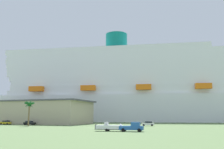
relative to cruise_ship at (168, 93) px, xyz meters
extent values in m
plane|color=#567042|center=(-18.58, -48.01, -16.98)|extent=(600.00, 600.00, 0.00)
cube|color=white|center=(1.51, 0.18, -9.43)|extent=(218.74, 59.73, 15.10)
cylinder|color=white|center=(-105.91, -10.96, -9.43)|extent=(41.33, 41.33, 15.10)
cube|color=white|center=(1.51, 0.18, -0.48)|extent=(192.65, 54.06, 2.81)
cube|color=white|center=(-2.78, -0.26, 2.33)|extent=(180.79, 52.42, 2.81)
cube|color=white|center=(-7.08, -0.71, 5.14)|extent=(171.91, 50.72, 2.81)
cube|color=white|center=(-11.38, -1.15, 7.95)|extent=(166.31, 49.70, 2.81)
cube|color=white|center=(-15.67, -1.60, 10.76)|extent=(161.02, 48.61, 2.81)
cube|color=white|center=(-19.97, -2.05, 13.57)|extent=(153.10, 47.37, 2.81)
cube|color=white|center=(-24.27, -2.49, 16.38)|extent=(145.85, 46.12, 2.81)
cube|color=white|center=(-28.57, -2.94, 19.19)|extent=(138.93, 44.63, 2.81)
cube|color=white|center=(-32.86, -3.38, 22.00)|extent=(129.82, 43.01, 2.81)
cube|color=white|center=(-37.16, -3.83, 24.81)|extent=(123.36, 41.92, 2.81)
cylinder|color=#0C7266|center=(-30.71, -3.16, 31.90)|extent=(14.88, 14.88, 11.37)
cube|color=orange|center=(-71.67, -27.09, 1.49)|extent=(8.29, 4.01, 2.80)
cube|color=orange|center=(-41.59, -23.97, 1.49)|extent=(8.29, 4.01, 2.80)
cube|color=orange|center=(-11.51, -20.85, 1.49)|extent=(8.29, 4.01, 2.80)
cube|color=orange|center=(18.57, -17.73, 1.49)|extent=(8.29, 4.01, 2.80)
cube|color=#B7A88C|center=(-63.26, -51.80, -12.25)|extent=(63.28, 25.81, 9.46)
cube|color=#4C4C51|center=(-63.26, -51.80, -7.22)|extent=(65.81, 26.84, 0.60)
cube|color=#2659A5|center=(-4.39, -94.13, -16.13)|extent=(5.61, 2.03, 0.90)
cube|color=#2659A5|center=(-3.38, -94.13, -15.23)|extent=(2.03, 1.85, 0.90)
cube|color=#26333F|center=(-2.71, -94.13, -15.32)|extent=(0.11, 1.68, 0.63)
cylinder|color=black|center=(-2.44, -93.12, -16.58)|extent=(0.80, 0.28, 0.80)
cylinder|color=black|center=(-2.42, -95.12, -16.58)|extent=(0.80, 0.28, 0.80)
cylinder|color=black|center=(-6.19, -93.14, -16.58)|extent=(0.80, 0.28, 0.80)
cylinder|color=black|center=(-6.18, -95.14, -16.58)|extent=(0.80, 0.28, 0.80)
cube|color=#595960|center=(-9.91, -94.17, -16.51)|extent=(6.69, 1.71, 0.16)
cube|color=#595960|center=(-5.96, -94.14, -16.51)|extent=(2.19, 0.13, 0.10)
cylinder|color=black|center=(-10.22, -93.24, -16.66)|extent=(0.64, 0.22, 0.64)
cylinder|color=black|center=(-10.21, -95.10, -16.66)|extent=(0.64, 0.22, 0.64)
cube|color=white|center=(-9.91, -94.17, -15.98)|extent=(6.08, 1.89, 0.90)
cone|color=white|center=(-6.47, -94.15, -15.98)|extent=(1.21, 1.68, 1.67)
cube|color=silver|center=(-10.51, -94.17, -15.18)|extent=(0.81, 1.00, 0.70)
cube|color=black|center=(-13.14, -94.18, -15.98)|extent=(0.36, 0.50, 1.10)
cylinder|color=brown|center=(-45.07, -73.94, -13.30)|extent=(0.49, 0.49, 7.37)
cone|color=#195923|center=(-44.67, -73.95, -9.52)|extent=(0.79, 3.31, 2.05)
cone|color=#195923|center=(-44.74, -73.71, -9.52)|extent=(2.30, 2.89, 2.61)
cone|color=#195923|center=(-44.99, -73.55, -9.52)|extent=(3.25, 1.34, 2.37)
cone|color=#195923|center=(-45.33, -73.63, -9.52)|extent=(2.93, 2.62, 2.22)
cone|color=#195923|center=(-45.43, -73.76, -9.52)|extent=(2.07, 3.30, 1.94)
cone|color=#195923|center=(-45.47, -74.00, -9.52)|extent=(1.21, 3.30, 2.24)
cone|color=#195923|center=(-45.25, -74.30, -9.52)|extent=(3.16, 2.04, 2.35)
cone|color=#195923|center=(-44.94, -74.32, -9.52)|extent=(3.37, 1.74, 1.93)
cone|color=#195923|center=(-44.76, -74.18, -9.52)|extent=(2.59, 3.04, 2.01)
sphere|color=#195923|center=(-45.07, -73.94, -9.62)|extent=(1.10, 1.10, 1.10)
cube|color=yellow|center=(-62.41, -63.64, -16.30)|extent=(4.39, 2.12, 0.70)
cube|color=#1E232D|center=(-62.20, -63.62, -15.68)|extent=(2.50, 1.80, 0.55)
cylinder|color=black|center=(-63.76, -64.64, -16.65)|extent=(0.67, 0.27, 0.66)
cylinder|color=black|center=(-63.89, -62.83, -16.65)|extent=(0.67, 0.27, 0.66)
cylinder|color=black|center=(-60.94, -64.44, -16.65)|extent=(0.67, 0.27, 0.66)
cylinder|color=black|center=(-61.07, -62.63, -16.65)|extent=(0.67, 0.27, 0.66)
cube|color=white|center=(-4.58, -61.66, -16.30)|extent=(4.55, 2.13, 0.70)
cube|color=#1E232D|center=(-4.36, -61.64, -15.68)|extent=(2.60, 1.79, 0.55)
cylinder|color=black|center=(-5.95, -62.66, -16.65)|extent=(0.68, 0.27, 0.66)
cylinder|color=black|center=(-6.10, -60.89, -16.65)|extent=(0.68, 0.27, 0.66)
cylinder|color=black|center=(-3.05, -62.42, -16.65)|extent=(0.68, 0.27, 0.66)
cylinder|color=black|center=(-3.20, -60.65, -16.65)|extent=(0.68, 0.27, 0.66)
cube|color=black|center=(-49.54, -66.23, -16.30)|extent=(4.61, 2.53, 0.70)
cube|color=#1E232D|center=(-49.76, -66.27, -15.68)|extent=(2.68, 2.04, 0.55)
cylinder|color=black|center=(-48.27, -65.09, -16.65)|extent=(0.69, 0.32, 0.66)
cylinder|color=black|center=(-47.97, -66.91, -16.65)|extent=(0.69, 0.32, 0.66)
cylinder|color=black|center=(-51.11, -65.55, -16.65)|extent=(0.69, 0.32, 0.66)
cylinder|color=black|center=(-50.81, -67.38, -16.65)|extent=(0.69, 0.32, 0.66)
camera|label=1|loc=(6.94, -153.64, -13.14)|focal=40.55mm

